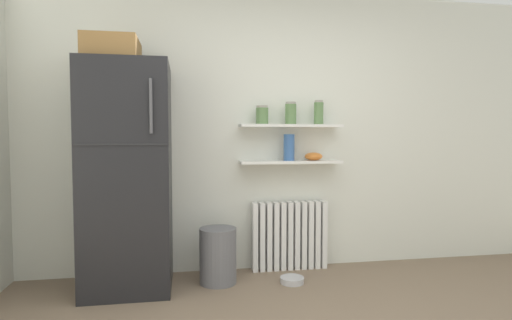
# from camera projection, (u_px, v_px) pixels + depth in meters

# --- Properties ---
(back_wall) EXTENTS (7.04, 0.10, 2.60)m
(back_wall) POSITION_uv_depth(u_px,v_px,m) (263.00, 131.00, 3.86)
(back_wall) COLOR silver
(back_wall) RESTS_ON ground_plane
(refrigerator) EXTENTS (0.68, 0.69, 2.02)m
(refrigerator) POSITION_uv_depth(u_px,v_px,m) (127.00, 172.00, 3.30)
(refrigerator) COLOR black
(refrigerator) RESTS_ON ground_plane
(radiator) EXTENTS (0.71, 0.12, 0.64)m
(radiator) POSITION_uv_depth(u_px,v_px,m) (289.00, 235.00, 3.83)
(radiator) COLOR white
(radiator) RESTS_ON ground_plane
(wall_shelf_lower) EXTENTS (0.94, 0.22, 0.02)m
(wall_shelf_lower) POSITION_uv_depth(u_px,v_px,m) (291.00, 162.00, 3.76)
(wall_shelf_lower) COLOR white
(wall_shelf_upper) EXTENTS (0.94, 0.22, 0.02)m
(wall_shelf_upper) POSITION_uv_depth(u_px,v_px,m) (291.00, 126.00, 3.74)
(wall_shelf_upper) COLOR white
(storage_jar_0) EXTENTS (0.11, 0.11, 0.17)m
(storage_jar_0) POSITION_uv_depth(u_px,v_px,m) (262.00, 115.00, 3.69)
(storage_jar_0) COLOR #5B7F4C
(storage_jar_0) RESTS_ON wall_shelf_upper
(storage_jar_1) EXTENTS (0.10, 0.10, 0.21)m
(storage_jar_1) POSITION_uv_depth(u_px,v_px,m) (291.00, 113.00, 3.73)
(storage_jar_1) COLOR #5B7F4C
(storage_jar_1) RESTS_ON wall_shelf_upper
(storage_jar_2) EXTENTS (0.09, 0.09, 0.22)m
(storage_jar_2) POSITION_uv_depth(u_px,v_px,m) (319.00, 113.00, 3.78)
(storage_jar_2) COLOR #5B7F4C
(storage_jar_2) RESTS_ON wall_shelf_upper
(vase) EXTENTS (0.10, 0.10, 0.24)m
(vase) POSITION_uv_depth(u_px,v_px,m) (289.00, 147.00, 3.75)
(vase) COLOR #38609E
(vase) RESTS_ON wall_shelf_lower
(shelf_bowl) EXTENTS (0.17, 0.17, 0.07)m
(shelf_bowl) POSITION_uv_depth(u_px,v_px,m) (314.00, 156.00, 3.79)
(shelf_bowl) COLOR orange
(shelf_bowl) RESTS_ON wall_shelf_lower
(trash_bin) EXTENTS (0.31, 0.31, 0.47)m
(trash_bin) POSITION_uv_depth(u_px,v_px,m) (218.00, 256.00, 3.46)
(trash_bin) COLOR slate
(trash_bin) RESTS_ON ground_plane
(pet_food_bowl) EXTENTS (0.20, 0.20, 0.05)m
(pet_food_bowl) POSITION_uv_depth(u_px,v_px,m) (292.00, 280.00, 3.47)
(pet_food_bowl) COLOR #B7B7BC
(pet_food_bowl) RESTS_ON ground_plane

